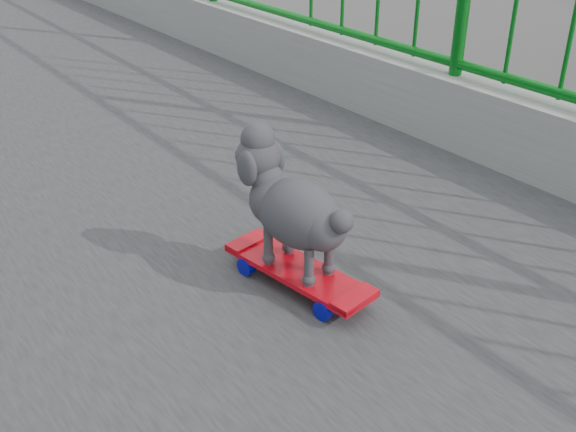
# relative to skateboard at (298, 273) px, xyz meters

# --- Properties ---
(skateboard) EXTENTS (0.22, 0.51, 0.07)m
(skateboard) POSITION_rel_skateboard_xyz_m (0.00, 0.00, 0.00)
(skateboard) COLOR red
(skateboard) RESTS_ON footbridge
(poodle) EXTENTS (0.23, 0.45, 0.37)m
(poodle) POSITION_rel_skateboard_xyz_m (-0.00, 0.02, 0.22)
(poodle) COLOR #2A272C
(poodle) RESTS_ON skateboard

